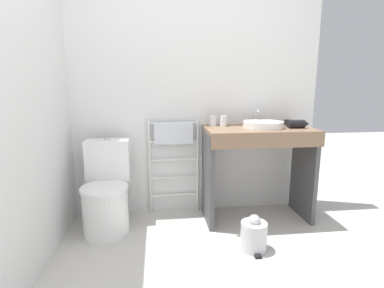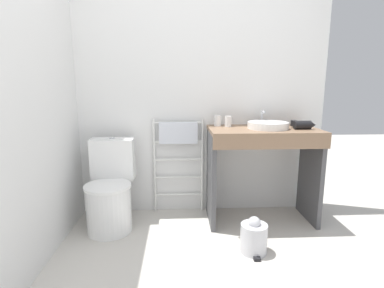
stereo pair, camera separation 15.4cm
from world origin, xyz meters
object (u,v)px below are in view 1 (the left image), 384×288
Objects in this scene: cup_near_edge at (224,121)px; hair_dryer at (297,124)px; sink_basin at (263,124)px; cup_near_wall at (213,121)px; toilet at (106,195)px; trash_bin at (254,235)px; towel_radiator at (174,146)px.

hair_dryer is at bearing -14.90° from cup_near_edge.
cup_near_wall is (-0.44, 0.18, 0.02)m from sink_basin.
cup_near_edge is (1.09, 0.21, 0.61)m from toilet.
sink_basin is at bearing -22.70° from cup_near_wall.
cup_near_wall reaches higher than sink_basin.
trash_bin is (1.19, -0.48, -0.21)m from toilet.
cup_near_wall is at bearing 163.22° from hair_dryer.
cup_near_wall is 0.53× the size of hair_dryer.
hair_dryer is (1.12, -0.28, 0.24)m from towel_radiator.
towel_radiator is 3.24× the size of trash_bin.
hair_dryer is (0.65, -0.17, -0.01)m from cup_near_edge.
sink_basin reaches higher than trash_bin.
cup_near_edge is 0.67m from hair_dryer.
hair_dryer reaches higher than toilet.
toilet is 7.75× the size of cup_near_wall.
cup_near_wall reaches higher than cup_near_edge.
towel_radiator is at bearing 27.17° from toilet.
toilet is at bearing -178.83° from hair_dryer.
toilet is at bearing -176.94° from sink_basin.
cup_near_edge is 0.34× the size of trash_bin.
trash_bin is (-0.54, -0.51, -0.81)m from hair_dryer.
toilet reaches higher than trash_bin.
cup_near_edge is at bearing 159.04° from sink_basin.
hair_dryer is (1.74, 0.04, 0.60)m from toilet.
trash_bin is at bearing -113.12° from sink_basin.
toilet is 1.55m from sink_basin.
towel_radiator is (0.62, 0.32, 0.36)m from toilet.
sink_basin is 1.88× the size of hair_dryer.
cup_near_wall is 1.12m from trash_bin.
hair_dryer reaches higher than trash_bin.
cup_near_edge is (0.47, -0.11, 0.25)m from towel_radiator.
cup_near_edge reaches higher than hair_dryer.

